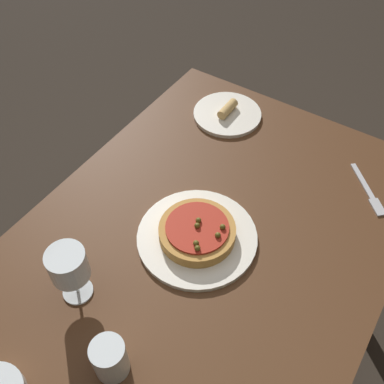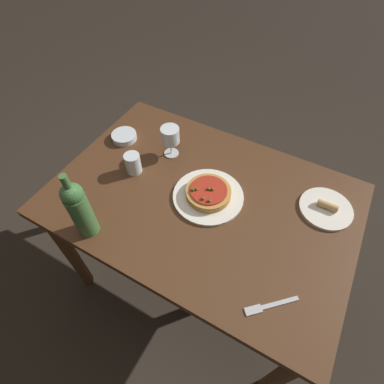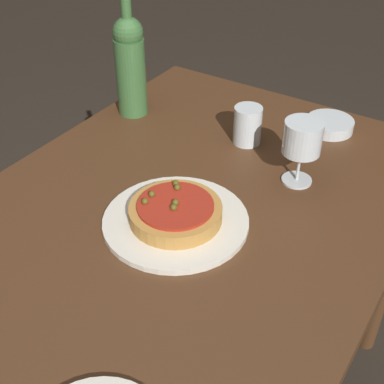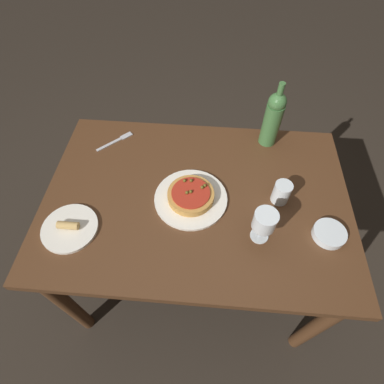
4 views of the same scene
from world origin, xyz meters
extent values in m
plane|color=#2D261E|center=(0.00, 0.00, 0.00)|extent=(14.00, 14.00, 0.00)
cube|color=#4C2D19|center=(0.00, 0.00, 0.75)|extent=(1.24, 0.85, 0.03)
cylinder|color=#4C2D19|center=(0.56, 0.36, 0.37)|extent=(0.06, 0.06, 0.74)
cylinder|color=#4C2D19|center=(0.56, -0.36, 0.37)|extent=(0.06, 0.06, 0.74)
cylinder|color=#4C2D19|center=(-0.56, 0.36, 0.37)|extent=(0.06, 0.06, 0.74)
cylinder|color=#4C2D19|center=(-0.56, -0.36, 0.37)|extent=(0.06, 0.06, 0.74)
cylinder|color=white|center=(-0.02, -0.02, 0.78)|extent=(0.29, 0.29, 0.01)
cylinder|color=#BC843D|center=(-0.02, -0.02, 0.80)|extent=(0.19, 0.19, 0.03)
cylinder|color=#A82819|center=(-0.02, -0.02, 0.82)|extent=(0.15, 0.15, 0.01)
sphere|color=brown|center=(0.02, 0.01, 0.82)|extent=(0.01, 0.01, 0.01)
sphere|color=brown|center=(-0.04, -0.02, 0.82)|extent=(0.01, 0.01, 0.01)
sphere|color=brown|center=(-0.02, -0.02, 0.82)|extent=(0.01, 0.01, 0.01)
sphere|color=brown|center=(-0.05, 0.04, 0.82)|extent=(0.01, 0.01, 0.01)
sphere|color=brown|center=(-0.02, 0.04, 0.82)|extent=(0.01, 0.01, 0.01)
sphere|color=brown|center=(0.03, 0.02, 0.82)|extent=(0.01, 0.01, 0.01)
cylinder|color=silver|center=(0.25, -0.16, 0.77)|extent=(0.07, 0.07, 0.00)
cylinder|color=silver|center=(0.25, -0.16, 0.81)|extent=(0.01, 0.01, 0.07)
cylinder|color=silver|center=(0.25, -0.16, 0.88)|extent=(0.08, 0.08, 0.07)
cylinder|color=#3D6B38|center=(0.31, 0.35, 0.87)|extent=(0.08, 0.08, 0.20)
sphere|color=#3D6B38|center=(0.31, 0.35, 0.99)|extent=(0.08, 0.08, 0.08)
cylinder|color=#3D6B38|center=(0.31, 0.35, 1.05)|extent=(0.03, 0.03, 0.07)
cylinder|color=silver|center=(0.33, 0.01, 0.82)|extent=(0.07, 0.07, 0.10)
cylinder|color=silver|center=(0.50, -0.14, 0.79)|extent=(0.12, 0.12, 0.03)
cube|color=#B7B7BC|center=(-0.43, 0.26, 0.77)|extent=(0.10, 0.10, 0.00)
cube|color=#B7B7BC|center=(-0.36, 0.32, 0.77)|extent=(0.06, 0.06, 0.00)
cylinder|color=white|center=(-0.47, -0.19, 0.78)|extent=(0.21, 0.21, 0.01)
cylinder|color=tan|center=(-0.47, -0.19, 0.80)|extent=(0.08, 0.03, 0.03)
camera|label=1|loc=(0.51, 0.32, 1.68)|focal=42.00mm
camera|label=2|loc=(-0.33, 0.68, 1.77)|focal=28.00mm
camera|label=3|loc=(-0.70, -0.49, 1.47)|focal=50.00mm
camera|label=4|loc=(0.04, -0.70, 1.77)|focal=28.00mm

